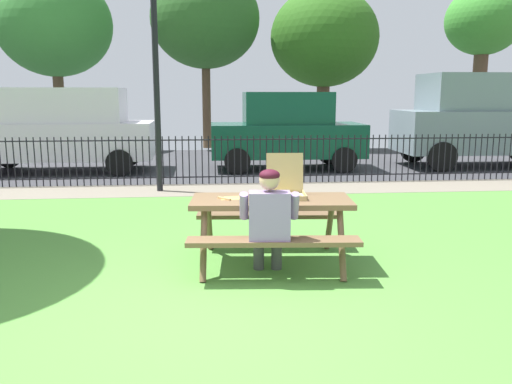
% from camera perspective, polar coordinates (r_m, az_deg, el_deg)
% --- Properties ---
extents(ground, '(28.00, 10.98, 0.02)m').
position_cam_1_polar(ground, '(6.09, -5.58, -8.00)').
color(ground, '#508D39').
extents(cobblestone_walkway, '(28.00, 1.40, 0.01)m').
position_cam_1_polar(cobblestone_walkway, '(10.73, -5.51, 0.23)').
color(cobblestone_walkway, gray).
extents(street_asphalt, '(28.00, 7.05, 0.01)m').
position_cam_1_polar(street_asphalt, '(14.91, -5.49, 3.16)').
color(street_asphalt, '#38383D').
extents(picnic_table_foreground, '(1.91, 1.61, 0.79)m').
position_cam_1_polar(picnic_table_foreground, '(5.93, 1.67, -2.36)').
color(picnic_table_foreground, brown).
rests_on(picnic_table_foreground, ground).
extents(pizza_box_open, '(0.46, 0.50, 0.48)m').
position_cam_1_polar(pizza_box_open, '(6.00, 3.29, 0.37)').
color(pizza_box_open, tan).
rests_on(pizza_box_open, picnic_table_foreground).
extents(pizza_slice_on_table, '(0.31, 0.30, 0.02)m').
position_cam_1_polar(pizza_slice_on_table, '(5.91, -2.83, -0.62)').
color(pizza_slice_on_table, '#F3C258').
rests_on(pizza_slice_on_table, picnic_table_foreground).
extents(adult_at_table, '(0.62, 0.61, 1.19)m').
position_cam_1_polar(adult_at_table, '(5.42, 1.43, -2.94)').
color(adult_at_table, '#494949').
rests_on(adult_at_table, ground).
extents(iron_fence_streetside, '(19.89, 0.03, 1.05)m').
position_cam_1_polar(iron_fence_streetside, '(11.34, -5.56, 3.54)').
color(iron_fence_streetside, black).
rests_on(iron_fence_streetside, ground).
extents(lamp_post_walkway, '(0.28, 0.28, 4.75)m').
position_cam_1_polar(lamp_post_walkway, '(10.59, -10.99, 15.44)').
color(lamp_post_walkway, black).
rests_on(lamp_post_walkway, ground).
extents(parked_car_center, '(4.64, 2.03, 2.08)m').
position_cam_1_polar(parked_car_center, '(13.93, -20.76, 6.55)').
color(parked_car_center, white).
rests_on(parked_car_center, ground).
extents(parked_car_right, '(3.91, 1.85, 1.98)m').
position_cam_1_polar(parked_car_right, '(13.60, 3.39, 6.78)').
color(parked_car_right, '#0F4732').
rests_on(parked_car_right, ground).
extents(parked_car_far_right, '(4.74, 2.14, 2.46)m').
position_cam_1_polar(parked_car_far_right, '(15.36, 23.98, 7.43)').
color(parked_car_far_right, slate).
rests_on(parked_car_far_right, ground).
extents(far_tree_midleft, '(3.89, 3.89, 6.01)m').
position_cam_1_polar(far_tree_midleft, '(19.86, -21.20, 16.67)').
color(far_tree_midleft, brown).
rests_on(far_tree_midleft, ground).
extents(far_tree_center, '(3.81, 3.81, 6.23)m').
position_cam_1_polar(far_tree_center, '(19.22, -5.59, 18.31)').
color(far_tree_center, brown).
rests_on(far_tree_center, ground).
extents(far_tree_midright, '(3.86, 3.86, 5.65)m').
position_cam_1_polar(far_tree_midright, '(19.61, 7.49, 16.32)').
color(far_tree_midright, brown).
rests_on(far_tree_midright, ground).
extents(far_tree_right, '(2.78, 2.78, 5.83)m').
position_cam_1_polar(far_tree_right, '(21.74, 23.64, 16.48)').
color(far_tree_right, brown).
rests_on(far_tree_right, ground).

